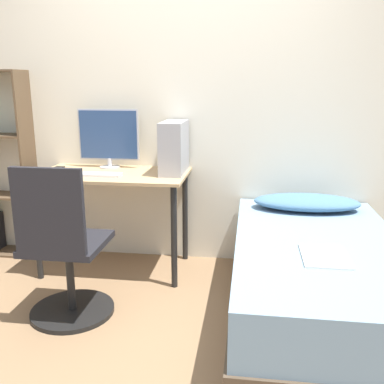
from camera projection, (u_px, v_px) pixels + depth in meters
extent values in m
plane|color=#846647|center=(145.00, 357.00, 2.32)|extent=(14.00, 14.00, 0.00)
cube|color=silver|center=(184.00, 108.00, 3.38)|extent=(8.00, 0.05, 2.50)
cube|color=tan|center=(113.00, 174.00, 3.25)|extent=(1.13, 0.62, 0.02)
cylinder|color=black|center=(37.00, 231.00, 3.16)|extent=(0.04, 0.04, 0.76)
cylinder|color=black|center=(174.00, 238.00, 3.03)|extent=(0.04, 0.04, 0.76)
cylinder|color=black|center=(66.00, 211.00, 3.66)|extent=(0.04, 0.04, 0.76)
cylinder|color=black|center=(185.00, 216.00, 3.52)|extent=(0.04, 0.04, 0.76)
cube|color=brown|center=(29.00, 167.00, 3.53)|extent=(0.02, 0.24, 1.54)
cube|color=brown|center=(8.00, 251.00, 3.75)|extent=(0.53, 0.24, 0.02)
cube|color=brown|center=(2.00, 195.00, 3.62)|extent=(0.53, 0.24, 0.02)
cylinder|color=black|center=(73.00, 310.00, 2.76)|extent=(0.53, 0.53, 0.03)
cylinder|color=black|center=(70.00, 278.00, 2.70)|extent=(0.05, 0.05, 0.43)
cube|color=black|center=(68.00, 243.00, 2.65)|extent=(0.46, 0.46, 0.04)
cube|color=black|center=(48.00, 212.00, 2.38)|extent=(0.41, 0.04, 0.50)
cube|color=#4C3D2D|center=(315.00, 304.00, 2.63)|extent=(1.01, 1.83, 0.24)
cube|color=#708EA8|center=(318.00, 264.00, 2.57)|extent=(0.98, 1.79, 0.29)
ellipsoid|color=teal|center=(307.00, 202.00, 3.15)|extent=(0.77, 0.36, 0.11)
cube|color=silver|center=(324.00, 256.00, 2.29)|extent=(0.24, 0.32, 0.01)
cylinder|color=#B7B7BC|center=(110.00, 167.00, 3.45)|extent=(0.16, 0.16, 0.01)
cylinder|color=#B7B7BC|center=(110.00, 162.00, 3.44)|extent=(0.04, 0.04, 0.06)
cube|color=#B7B7BC|center=(109.00, 135.00, 3.39)|extent=(0.49, 0.01, 0.40)
cube|color=navy|center=(108.00, 135.00, 3.39)|extent=(0.47, 0.01, 0.38)
cube|color=silver|center=(96.00, 175.00, 3.13)|extent=(0.37, 0.11, 0.02)
cube|color=#99999E|center=(174.00, 147.00, 3.21)|extent=(0.17, 0.41, 0.39)
cube|color=black|center=(57.00, 168.00, 3.40)|extent=(0.07, 0.14, 0.01)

